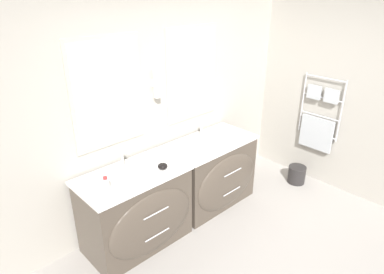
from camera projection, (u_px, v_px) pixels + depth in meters
The scene contains 10 objects.
wall_back at pixel (161, 106), 3.88m from camera, with size 5.51×0.15×2.60m.
wall_right at pixel (324, 91), 4.50m from camera, with size 0.13×3.50×2.60m.
vanity_left at pixel (137, 210), 3.55m from camera, with size 1.11×0.68×0.85m.
vanity_right at pixel (212, 172), 4.26m from camera, with size 1.11×0.68×0.85m.
faucet_left at pixel (123, 159), 3.46m from camera, with size 0.17×0.13×0.22m.
faucet_right at pixel (202, 129), 4.16m from camera, with size 0.17×0.13×0.22m.
toiletry_bottle at pixel (106, 185), 3.09m from camera, with size 0.06×0.06×0.15m.
amenity_bowl at pixel (163, 166), 3.49m from camera, with size 0.10×0.10×0.06m.
soap_dish at pixel (209, 150), 3.86m from camera, with size 0.08×0.06×0.04m.
waste_bin at pixel (297, 174), 4.82m from camera, with size 0.24×0.24×0.24m.
Camera 1 is at (-2.27, -1.23, 2.60)m, focal length 32.00 mm.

